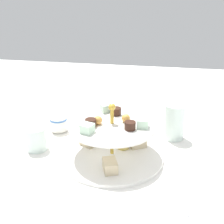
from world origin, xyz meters
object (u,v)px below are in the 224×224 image
(water_glass_tall_right, at_px, (174,122))
(butter_knife_right, at_px, (108,117))
(tiered_serving_stand, at_px, (112,141))
(butter_knife_left, at_px, (195,209))
(teacup_with_saucer, at_px, (59,125))
(water_glass_short_left, at_px, (36,139))

(water_glass_tall_right, xyz_separation_m, butter_knife_right, (0.12, 0.25, -0.06))
(tiered_serving_stand, bearing_deg, butter_knife_left, -128.76)
(butter_knife_left, bearing_deg, water_glass_tall_right, 52.65)
(tiered_serving_stand, relative_size, butter_knife_right, 1.76)
(water_glass_tall_right, xyz_separation_m, teacup_with_saucer, (-0.03, 0.39, -0.03))
(water_glass_tall_right, distance_m, teacup_with_saucer, 0.39)
(water_glass_short_left, relative_size, butter_knife_left, 0.42)
(tiered_serving_stand, height_order, butter_knife_right, tiered_serving_stand)
(butter_knife_left, xyz_separation_m, butter_knife_right, (0.45, 0.29, 0.00))
(water_glass_short_left, xyz_separation_m, butter_knife_left, (-0.17, -0.45, -0.03))
(teacup_with_saucer, distance_m, butter_knife_right, 0.21)
(butter_knife_right, bearing_deg, teacup_with_saucer, 38.45)
(tiered_serving_stand, relative_size, water_glass_tall_right, 2.59)
(teacup_with_saucer, height_order, butter_knife_right, teacup_with_saucer)
(water_glass_short_left, bearing_deg, teacup_with_saucer, -9.06)
(water_glass_tall_right, relative_size, water_glass_short_left, 1.63)
(water_glass_short_left, bearing_deg, butter_knife_left, -110.65)
(water_glass_short_left, xyz_separation_m, butter_knife_right, (0.28, -0.16, -0.03))
(butter_knife_left, relative_size, butter_knife_right, 1.00)
(water_glass_tall_right, relative_size, butter_knife_right, 0.68)
(water_glass_short_left, bearing_deg, butter_knife_right, -30.03)
(water_glass_short_left, distance_m, butter_knife_left, 0.49)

